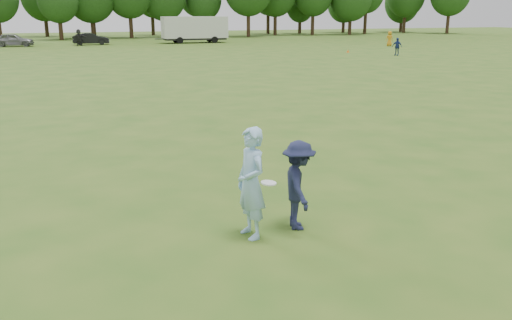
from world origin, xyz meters
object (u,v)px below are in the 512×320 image
(defender, at_px, (299,185))
(field_cone, at_px, (348,51))
(car_f, at_px, (91,39))
(cargo_trailer, at_px, (195,28))
(thrower, at_px, (251,183))
(player_far_b, at_px, (397,47))
(player_far_c, at_px, (390,39))
(car_e, at_px, (13,40))
(player_far_d, at_px, (79,38))

(defender, relative_size, field_cone, 5.52)
(car_f, xyz_separation_m, cargo_trailer, (12.48, -0.29, 1.09))
(field_cone, bearing_deg, defender, -120.70)
(thrower, relative_size, car_f, 0.48)
(player_far_b, distance_m, field_cone, 5.17)
(player_far_c, xyz_separation_m, car_f, (-31.62, 14.28, -0.15))
(player_far_c, height_order, field_cone, player_far_c)
(car_e, bearing_deg, defender, -165.15)
(car_e, bearing_deg, player_far_c, -102.00)
(car_f, xyz_separation_m, field_cone, (22.35, -21.27, -0.53))
(defender, height_order, car_f, defender)
(player_far_b, bearing_deg, defender, -70.81)
(player_far_d, distance_m, field_cone, 30.89)
(thrower, bearing_deg, player_far_d, 171.72)
(thrower, bearing_deg, cargo_trailer, 158.50)
(defender, bearing_deg, field_cone, -17.01)
(car_e, height_order, car_f, car_e)
(player_far_c, relative_size, car_e, 0.39)
(player_far_b, bearing_deg, player_far_c, 115.09)
(thrower, bearing_deg, field_cone, 139.86)
(player_far_d, xyz_separation_m, car_e, (-6.98, 1.06, -0.20))
(car_e, height_order, field_cone, car_e)
(thrower, distance_m, player_far_d, 57.93)
(defender, distance_m, player_far_b, 41.89)
(defender, relative_size, cargo_trailer, 0.18)
(player_far_c, height_order, car_f, player_far_c)
(car_f, distance_m, field_cone, 30.86)
(car_f, distance_m, cargo_trailer, 12.53)
(player_far_d, xyz_separation_m, field_cone, (23.76, -19.72, -0.79))
(thrower, height_order, player_far_b, thrower)
(player_far_d, height_order, cargo_trailer, cargo_trailer)
(car_e, distance_m, cargo_trailer, 20.90)
(player_far_b, bearing_deg, thrower, -71.77)
(thrower, height_order, defender, thrower)
(defender, relative_size, player_far_b, 1.06)
(thrower, height_order, player_far_c, thrower)
(defender, xyz_separation_m, field_cone, (22.64, 38.14, -0.68))
(player_far_b, relative_size, field_cone, 5.21)
(thrower, xyz_separation_m, cargo_trailer, (13.71, 59.18, 0.78))
(field_cone, bearing_deg, car_f, 136.42)
(player_far_b, height_order, player_far_d, player_far_d)
(car_e, distance_m, car_f, 8.41)
(player_far_b, distance_m, player_far_d, 35.68)
(thrower, xyz_separation_m, player_far_b, (25.98, 33.66, -0.21))
(player_far_c, distance_m, field_cone, 11.63)
(player_far_d, bearing_deg, car_e, 149.59)
(thrower, relative_size, player_far_b, 1.27)
(defender, xyz_separation_m, car_f, (0.29, 59.41, -0.15))
(thrower, distance_m, player_far_c, 55.87)
(car_e, relative_size, car_f, 1.04)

